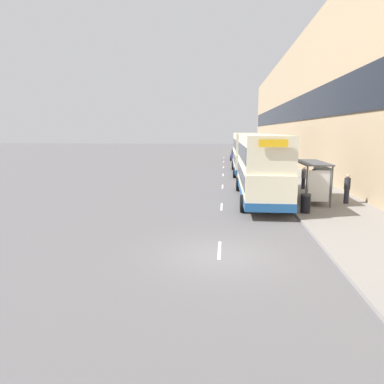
{
  "coord_description": "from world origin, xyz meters",
  "views": [
    {
      "loc": [
        0.14,
        -12.09,
        4.54
      ],
      "look_at": [
        -2.72,
        17.78,
        -0.84
      ],
      "focal_mm": 32.0,
      "sensor_mm": 36.0,
      "label": 1
    }
  ],
  "objects_px": {
    "bus_shelter": "(315,174)",
    "double_decker_bus_near": "(261,166)",
    "car_1": "(240,158)",
    "car_2": "(242,151)",
    "litter_bin": "(305,203)",
    "pedestrian_4": "(293,189)",
    "pedestrian_at_shelter": "(330,184)",
    "car_0": "(237,155)",
    "pedestrian_2": "(304,177)",
    "pedestrian_1": "(313,182)",
    "double_decker_bus_ahead": "(246,152)",
    "pedestrian_3": "(347,188)"
  },
  "relations": [
    {
      "from": "double_decker_bus_ahead",
      "to": "car_2",
      "type": "bearing_deg",
      "value": 88.27
    },
    {
      "from": "bus_shelter",
      "to": "pedestrian_4",
      "type": "distance_m",
      "value": 1.63
    },
    {
      "from": "pedestrian_3",
      "to": "pedestrian_at_shelter",
      "type": "bearing_deg",
      "value": 100.49
    },
    {
      "from": "car_1",
      "to": "pedestrian_2",
      "type": "bearing_deg",
      "value": -79.16
    },
    {
      "from": "double_decker_bus_near",
      "to": "car_2",
      "type": "xyz_separation_m",
      "value": [
        0.7,
        40.0,
        -1.4
      ]
    },
    {
      "from": "pedestrian_4",
      "to": "litter_bin",
      "type": "bearing_deg",
      "value": -87.43
    },
    {
      "from": "pedestrian_4",
      "to": "bus_shelter",
      "type": "bearing_deg",
      "value": 10.79
    },
    {
      "from": "pedestrian_at_shelter",
      "to": "pedestrian_3",
      "type": "height_order",
      "value": "pedestrian_3"
    },
    {
      "from": "bus_shelter",
      "to": "car_2",
      "type": "relative_size",
      "value": 0.92
    },
    {
      "from": "bus_shelter",
      "to": "car_2",
      "type": "xyz_separation_m",
      "value": [
        -2.6,
        40.63,
        -1.0
      ]
    },
    {
      "from": "car_0",
      "to": "pedestrian_4",
      "type": "xyz_separation_m",
      "value": [
        2.42,
        -32.32,
        0.16
      ]
    },
    {
      "from": "car_2",
      "to": "car_1",
      "type": "bearing_deg",
      "value": -93.34
    },
    {
      "from": "pedestrian_4",
      "to": "pedestrian_1",
      "type": "bearing_deg",
      "value": 53.1
    },
    {
      "from": "bus_shelter",
      "to": "pedestrian_3",
      "type": "distance_m",
      "value": 2.05
    },
    {
      "from": "pedestrian_4",
      "to": "double_decker_bus_near",
      "type": "bearing_deg",
      "value": 155.63
    },
    {
      "from": "double_decker_bus_ahead",
      "to": "pedestrian_2",
      "type": "xyz_separation_m",
      "value": [
        3.77,
        -10.32,
        -1.25
      ]
    },
    {
      "from": "car_1",
      "to": "litter_bin",
      "type": "distance_m",
      "value": 28.4
    },
    {
      "from": "double_decker_bus_ahead",
      "to": "pedestrian_at_shelter",
      "type": "relative_size",
      "value": 6.42
    },
    {
      "from": "car_2",
      "to": "pedestrian_3",
      "type": "bearing_deg",
      "value": -83.81
    },
    {
      "from": "double_decker_bus_near",
      "to": "car_1",
      "type": "bearing_deg",
      "value": 90.48
    },
    {
      "from": "car_1",
      "to": "bus_shelter",
      "type": "bearing_deg",
      "value": -82.08
    },
    {
      "from": "double_decker_bus_near",
      "to": "litter_bin",
      "type": "distance_m",
      "value": 4.58
    },
    {
      "from": "pedestrian_2",
      "to": "car_0",
      "type": "bearing_deg",
      "value": 98.7
    },
    {
      "from": "bus_shelter",
      "to": "pedestrian_2",
      "type": "distance_m",
      "value": 4.89
    },
    {
      "from": "car_0",
      "to": "car_2",
      "type": "distance_m",
      "value": 8.65
    },
    {
      "from": "car_0",
      "to": "double_decker_bus_ahead",
      "type": "bearing_deg",
      "value": -88.64
    },
    {
      "from": "double_decker_bus_ahead",
      "to": "pedestrian_1",
      "type": "relative_size",
      "value": 5.87
    },
    {
      "from": "double_decker_bus_ahead",
      "to": "car_1",
      "type": "xyz_separation_m",
      "value": [
        -0.13,
        10.06,
        -1.45
      ]
    },
    {
      "from": "double_decker_bus_near",
      "to": "car_2",
      "type": "distance_m",
      "value": 40.03
    },
    {
      "from": "pedestrian_at_shelter",
      "to": "litter_bin",
      "type": "bearing_deg",
      "value": -118.78
    },
    {
      "from": "double_decker_bus_ahead",
      "to": "car_2",
      "type": "distance_m",
      "value": 25.55
    },
    {
      "from": "pedestrian_1",
      "to": "pedestrian_2",
      "type": "xyz_separation_m",
      "value": [
        -0.02,
        2.71,
        -0.05
      ]
    },
    {
      "from": "bus_shelter",
      "to": "double_decker_bus_near",
      "type": "relative_size",
      "value": 0.39
    },
    {
      "from": "double_decker_bus_ahead",
      "to": "pedestrian_4",
      "type": "bearing_deg",
      "value": -82.52
    },
    {
      "from": "pedestrian_4",
      "to": "litter_bin",
      "type": "relative_size",
      "value": 1.59
    },
    {
      "from": "pedestrian_1",
      "to": "pedestrian_2",
      "type": "height_order",
      "value": "pedestrian_1"
    },
    {
      "from": "car_2",
      "to": "litter_bin",
      "type": "bearing_deg",
      "value": -88.19
    },
    {
      "from": "bus_shelter",
      "to": "pedestrian_2",
      "type": "xyz_separation_m",
      "value": [
        0.4,
        4.81,
        -0.84
      ]
    },
    {
      "from": "bus_shelter",
      "to": "car_0",
      "type": "xyz_separation_m",
      "value": [
        -3.77,
        32.06,
        -1.04
      ]
    },
    {
      "from": "double_decker_bus_near",
      "to": "car_0",
      "type": "distance_m",
      "value": 31.47
    },
    {
      "from": "double_decker_bus_near",
      "to": "pedestrian_2",
      "type": "relative_size",
      "value": 6.19
    },
    {
      "from": "car_0",
      "to": "pedestrian_at_shelter",
      "type": "height_order",
      "value": "pedestrian_at_shelter"
    },
    {
      "from": "car_1",
      "to": "car_2",
      "type": "relative_size",
      "value": 0.88
    },
    {
      "from": "car_0",
      "to": "car_2",
      "type": "relative_size",
      "value": 0.88
    },
    {
      "from": "pedestrian_at_shelter",
      "to": "pedestrian_4",
      "type": "bearing_deg",
      "value": -144.4
    },
    {
      "from": "car_2",
      "to": "pedestrian_2",
      "type": "bearing_deg",
      "value": -85.21
    },
    {
      "from": "pedestrian_1",
      "to": "car_2",
      "type": "bearing_deg",
      "value": 94.48
    },
    {
      "from": "double_decker_bus_near",
      "to": "pedestrian_4",
      "type": "xyz_separation_m",
      "value": [
        1.95,
        -0.88,
        -1.29
      ]
    },
    {
      "from": "double_decker_bus_ahead",
      "to": "pedestrian_4",
      "type": "height_order",
      "value": "double_decker_bus_ahead"
    },
    {
      "from": "car_2",
      "to": "pedestrian_at_shelter",
      "type": "xyz_separation_m",
      "value": [
        4.05,
        -38.88,
        0.12
      ]
    }
  ]
}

